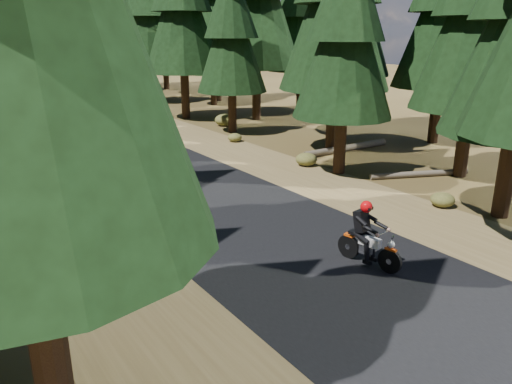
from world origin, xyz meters
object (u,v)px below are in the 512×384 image
log_far (420,174)px  rider_lead (369,245)px  rider_follow (130,183)px  log_near (347,148)px

log_far → rider_lead: (-7.37, -4.30, 0.42)m
log_far → rider_lead: bearing=-126.9°
log_far → rider_lead: 8.55m
log_far → rider_follow: (-10.34, 3.72, 0.47)m
rider_follow → log_far: bearing=146.8°
log_far → rider_lead: rider_lead is taller
log_near → log_far: size_ratio=1.25×
log_near → rider_follow: size_ratio=2.50×
log_far → rider_follow: rider_follow is taller
rider_lead → log_far: bearing=-159.5°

